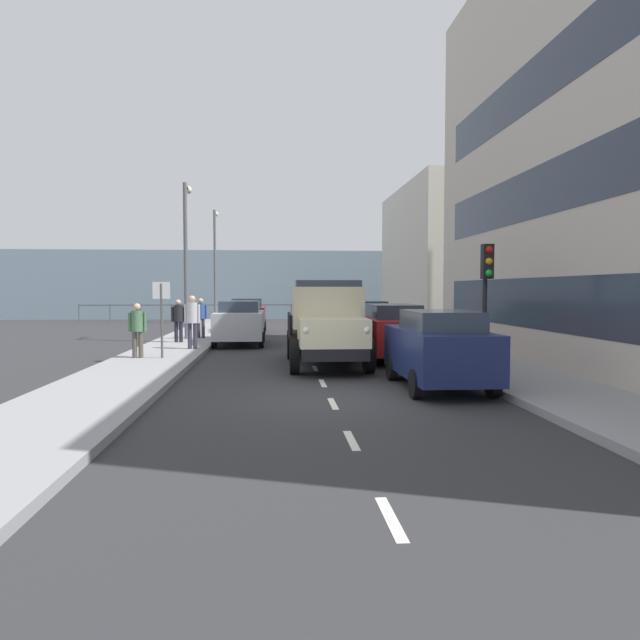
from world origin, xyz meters
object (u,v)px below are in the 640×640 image
object	(u,v)px
lamp_post_promenade	(186,246)
street_sign	(162,306)
car_silver_oppositeside_0	(240,322)
car_maroon_oppositeside_1	(247,315)
car_red_kerbside_1	(391,331)
truck_vintage_cream	(327,325)
traffic_light_near	(487,278)
pedestrian_strolling	(201,315)
pedestrian_with_bag	(137,326)
pedestrian_in_dark_coat	(178,317)
lamp_post_far	(215,256)
car_navy_kerbside_near	(439,348)
pedestrian_couple_b	(192,317)
car_teal_kerbside_2	(365,321)

from	to	relation	value
lamp_post_promenade	street_sign	distance (m)	7.18
car_silver_oppositeside_0	car_maroon_oppositeside_1	distance (m)	6.27
car_red_kerbside_1	car_maroon_oppositeside_1	bearing A→B (deg)	-66.63
truck_vintage_cream	traffic_light_near	xyz separation A→B (m)	(-4.03, 1.40, 1.29)
pedestrian_strolling	car_maroon_oppositeside_1	bearing A→B (deg)	-109.71
car_silver_oppositeside_0	street_sign	world-z (taller)	street_sign
pedestrian_with_bag	car_maroon_oppositeside_1	bearing A→B (deg)	-102.92
pedestrian_strolling	pedestrian_in_dark_coat	bearing A→B (deg)	71.78
lamp_post_far	car_silver_oppositeside_0	bearing A→B (deg)	99.47
car_navy_kerbside_near	lamp_post_far	world-z (taller)	lamp_post_far
truck_vintage_cream	lamp_post_promenade	distance (m)	9.92
truck_vintage_cream	car_red_kerbside_1	world-z (taller)	truck_vintage_cream
pedestrian_with_bag	pedestrian_couple_b	bearing A→B (deg)	-116.65
pedestrian_with_bag	car_teal_kerbside_2	bearing A→B (deg)	-144.70
car_red_kerbside_1	pedestrian_in_dark_coat	distance (m)	8.77
car_teal_kerbside_2	traffic_light_near	xyz separation A→B (m)	(-1.91, 8.17, 1.58)
car_teal_kerbside_2	street_sign	distance (m)	8.89
car_red_kerbside_1	pedestrian_in_dark_coat	xyz separation A→B (m)	(7.28, -4.88, 0.21)
truck_vintage_cream	car_red_kerbside_1	distance (m)	2.64
car_navy_kerbside_near	lamp_post_far	bearing A→B (deg)	-73.47
pedestrian_in_dark_coat	lamp_post_far	size ratio (longest dim) A/B	0.23
truck_vintage_cream	pedestrian_with_bag	bearing A→B (deg)	-13.80
car_teal_kerbside_2	car_silver_oppositeside_0	size ratio (longest dim) A/B	1.00
car_maroon_oppositeside_1	pedestrian_couple_b	xyz separation A→B (m)	(1.43, 9.19, 0.33)
street_sign	truck_vintage_cream	bearing A→B (deg)	165.42
street_sign	car_navy_kerbside_near	bearing A→B (deg)	144.42
lamp_post_promenade	car_silver_oppositeside_0	bearing A→B (deg)	150.16
car_red_kerbside_1	lamp_post_promenade	bearing A→B (deg)	-42.10
car_maroon_oppositeside_1	lamp_post_promenade	bearing A→B (deg)	65.86
pedestrian_in_dark_coat	lamp_post_promenade	xyz separation A→B (m)	(-0.08, -1.63, 2.83)
truck_vintage_cream	lamp_post_far	size ratio (longest dim) A/B	0.81
car_navy_kerbside_near	car_silver_oppositeside_0	size ratio (longest dim) A/B	0.95
pedestrian_couple_b	truck_vintage_cream	bearing A→B (deg)	137.95
pedestrian_in_dark_coat	lamp_post_far	distance (m)	14.95
car_teal_kerbside_2	lamp_post_far	size ratio (longest dim) A/B	0.58
car_navy_kerbside_near	car_maroon_oppositeside_1	distance (m)	17.47
car_navy_kerbside_near	street_sign	bearing A→B (deg)	-35.58
car_teal_kerbside_2	pedestrian_couple_b	world-z (taller)	pedestrian_couple_b
traffic_light_near	street_sign	distance (m)	9.25
street_sign	pedestrian_strolling	bearing A→B (deg)	-92.02
car_silver_oppositeside_0	car_maroon_oppositeside_1	size ratio (longest dim) A/B	1.01
car_teal_kerbside_2	lamp_post_far	bearing A→B (deg)	-62.77
car_teal_kerbside_2	car_navy_kerbside_near	bearing A→B (deg)	90.00
car_red_kerbside_1	car_silver_oppositeside_0	xyz separation A→B (m)	(4.97, -5.22, 0.00)
car_navy_kerbside_near	pedestrian_with_bag	size ratio (longest dim) A/B	2.38
car_navy_kerbside_near	traffic_light_near	xyz separation A→B (m)	(-1.91, -2.30, 1.58)
car_red_kerbside_1	car_silver_oppositeside_0	bearing A→B (deg)	-46.45
car_silver_oppositeside_0	truck_vintage_cream	bearing A→B (deg)	112.77
car_maroon_oppositeside_1	pedestrian_with_bag	bearing A→B (deg)	77.08
truck_vintage_cream	car_navy_kerbside_near	distance (m)	4.27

